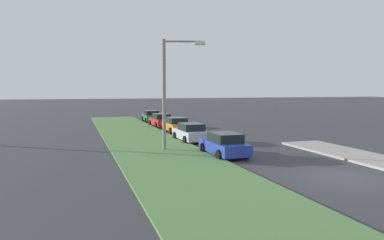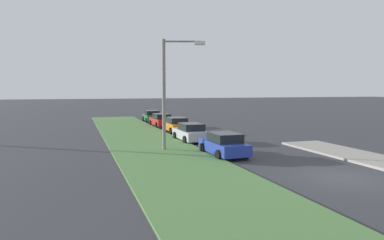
{
  "view_description": "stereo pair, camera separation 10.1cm",
  "coord_description": "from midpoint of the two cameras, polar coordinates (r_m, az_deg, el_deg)",
  "views": [
    {
      "loc": [
        -13.65,
        12.08,
        4.18
      ],
      "look_at": [
        12.39,
        3.55,
        1.83
      ],
      "focal_mm": 33.48,
      "sensor_mm": 36.0,
      "label": 1
    },
    {
      "loc": [
        -13.68,
        11.98,
        4.18
      ],
      "look_at": [
        12.39,
        3.55,
        1.83
      ],
      "focal_mm": 33.48,
      "sensor_mm": 36.0,
      "label": 2
    }
  ],
  "objects": [
    {
      "name": "parked_car_blue",
      "position": [
        22.67,
        5.01,
        -3.91
      ],
      "size": [
        4.33,
        2.07,
        1.47
      ],
      "rotation": [
        0.0,
        0.0,
        0.02
      ],
      "color": "#23389E",
      "rests_on": "ground"
    },
    {
      "name": "parked_car_orange",
      "position": [
        34.85,
        -2.62,
        -0.81
      ],
      "size": [
        4.3,
        2.02,
        1.47
      ],
      "rotation": [
        0.0,
        0.0,
        0.0
      ],
      "color": "orange",
      "rests_on": "ground"
    },
    {
      "name": "parked_car_silver",
      "position": [
        28.84,
        -0.32,
        -2.0
      ],
      "size": [
        4.34,
        2.09,
        1.47
      ],
      "rotation": [
        0.0,
        0.0,
        0.02
      ],
      "color": "#B2B5BA",
      "rests_on": "ground"
    },
    {
      "name": "grass_median",
      "position": [
        24.57,
        -5.85,
        -4.78
      ],
      "size": [
        60.0,
        6.0,
        0.12
      ],
      "primitive_type": "cube",
      "color": "#517F42",
      "rests_on": "ground"
    },
    {
      "name": "parked_car_green",
      "position": [
        46.43,
        -6.57,
        0.59
      ],
      "size": [
        4.36,
        2.13,
        1.47
      ],
      "rotation": [
        0.0,
        0.0,
        -0.03
      ],
      "color": "#1E6B38",
      "rests_on": "ground"
    },
    {
      "name": "streetlight",
      "position": [
        24.08,
        -3.76,
        5.38
      ],
      "size": [
        1.1,
        2.8,
        7.5
      ],
      "color": "gray",
      "rests_on": "ground"
    },
    {
      "name": "parked_car_red",
      "position": [
        40.28,
        -5.04,
        -0.05
      ],
      "size": [
        4.36,
        2.14,
        1.47
      ],
      "rotation": [
        0.0,
        0.0,
        0.04
      ],
      "color": "red",
      "rests_on": "ground"
    },
    {
      "name": "ground",
      "position": [
        18.69,
        22.86,
        -8.42
      ],
      "size": [
        300.0,
        300.0,
        0.0
      ],
      "primitive_type": "plane",
      "color": "#38383D"
    }
  ]
}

